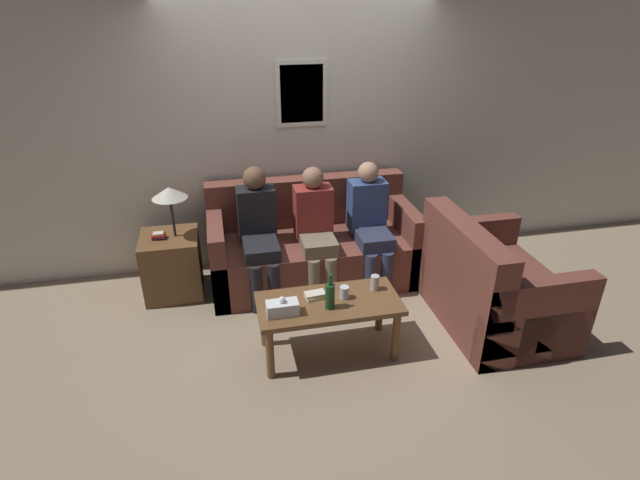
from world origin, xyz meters
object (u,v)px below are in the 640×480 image
couch_main (312,247)px  person_middle (316,226)px  coffee_table (329,309)px  drinking_glass (344,292)px  couch_side (491,288)px  person_left (259,229)px  wine_bottle (330,295)px  person_right (370,221)px

couch_main → person_middle: bearing=-91.8°
coffee_table → drinking_glass: bearing=9.0°
couch_main → person_middle: 0.38m
couch_side → coffee_table: 1.43m
couch_main → drinking_glass: (0.02, -1.15, 0.20)m
couch_side → person_left: bearing=63.5°
wine_bottle → person_right: 1.24m
person_left → person_middle: 0.51m
couch_side → coffee_table: (-1.43, -0.11, 0.07)m
person_middle → drinking_glass: bearing=-88.6°
couch_main → couch_side: size_ratio=1.59×
couch_main → coffee_table: size_ratio=1.80×
coffee_table → drinking_glass: drinking_glass is taller
coffee_table → person_middle: bearing=84.0°
drinking_glass → coffee_table: bearing=-171.0°
wine_bottle → person_middle: bearing=83.9°
wine_bottle → couch_main: bearing=84.6°
wine_bottle → drinking_glass: bearing=36.7°
couch_side → person_middle: size_ratio=1.05×
coffee_table → person_left: (-0.41, 1.02, 0.24)m
couch_main → person_left: size_ratio=1.65×
couch_side → person_right: person_right is taller
couch_main → person_left: bearing=-163.7°
coffee_table → wine_bottle: (-0.01, -0.08, 0.18)m
drinking_glass → person_middle: size_ratio=0.09×
couch_side → wine_bottle: bearing=97.6°
person_middle → coffee_table: bearing=-96.0°
couch_side → person_right: 1.22m
couch_side → person_left: (-1.84, 0.91, 0.32)m
coffee_table → wine_bottle: bearing=-98.1°
couch_side → coffee_table: size_ratio=1.13×
couch_main → person_middle: size_ratio=1.67×
coffee_table → person_right: 1.19m
couch_main → coffee_table: couch_main is taller
person_left → coffee_table: bearing=-68.2°
couch_side → person_left: person_left is taller
person_right → couch_side: bearing=-47.4°
wine_bottle → drinking_glass: (0.14, 0.10, -0.06)m
wine_bottle → person_right: (0.63, 1.06, 0.06)m
couch_main → wine_bottle: bearing=-95.4°
couch_main → drinking_glass: 1.17m
person_left → person_right: bearing=-2.3°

